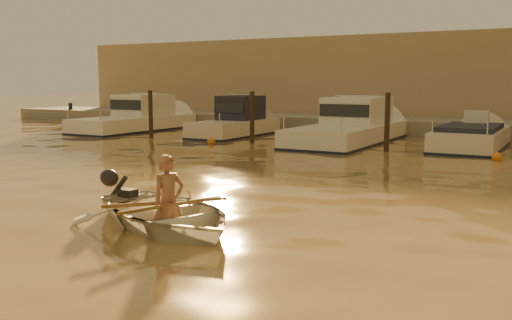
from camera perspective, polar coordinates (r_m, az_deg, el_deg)
The scene contains 19 objects.
ground_plane at distance 7.91m, azimuth -15.56°, elevation -9.77°, with size 160.00×160.00×0.00m, color olive.
dinghy at distance 9.42m, azimuth -8.98°, elevation -5.33°, with size 2.38×3.33×0.69m, color silver.
person at distance 9.29m, azimuth -8.72°, elevation -4.10°, with size 0.55×0.36×1.50m, color #925F49.
outboard_motor at distance 10.73m, azimuth -12.78°, elevation -3.52°, with size 0.90×0.40×0.70m, color black, non-canonical shape.
oar_port at distance 9.16m, azimuth -8.27°, elevation -4.44°, with size 0.06×0.06×2.10m, color brown.
oar_starboard at distance 9.34m, azimuth -8.87°, elevation -4.22°, with size 0.06×0.06×2.10m, color brown.
moored_boat_0 at distance 28.40m, azimuth -12.02°, elevation 4.14°, with size 2.43×7.66×1.75m, color white, non-canonical shape.
moored_boat_1 at distance 25.02m, azimuth -2.14°, elevation 3.84°, with size 1.92×5.82×1.75m, color beige, non-canonical shape.
moored_boat_2 at distance 22.72m, azimuth 9.39°, elevation 3.34°, with size 2.61×8.62×1.75m, color white, non-canonical shape.
moored_boat_3 at distance 21.65m, azimuth 20.70°, elevation 1.66°, with size 2.08×6.00×0.95m, color beige, non-canonical shape.
piling_0 at distance 24.89m, azimuth -10.48°, elevation 4.33°, with size 0.18×0.18×2.20m, color #2D2319.
piling_1 at distance 22.04m, azimuth -0.40°, elevation 4.02°, with size 0.18×0.18×2.20m, color #2D2319.
piling_2 at distance 19.96m, azimuth 12.97°, elevation 3.43°, with size 0.18×0.18×2.20m, color #2D2319.
fender_a at distance 25.97m, azimuth -14.31°, elevation 2.58°, with size 0.30×0.30×0.30m, color white.
fender_b at distance 21.95m, azimuth -4.52°, elevation 1.89°, with size 0.30×0.30×0.30m, color orange.
fender_c at distance 19.89m, azimuth 7.18°, elevation 1.24°, with size 0.30×0.30×0.30m, color white.
fender_d at distance 18.65m, azimuth 22.96°, elevation 0.25°, with size 0.30×0.30×0.30m, color orange.
quay at distance 27.44m, azimuth 17.87°, elevation 2.82°, with size 52.00×4.00×1.00m, color gray.
waterfront_building at distance 32.76m, azimuth 19.97°, elevation 7.42°, with size 46.00×7.00×4.80m, color #9E8466.
Camera 1 is at (5.37, -5.31, 2.35)m, focal length 40.00 mm.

